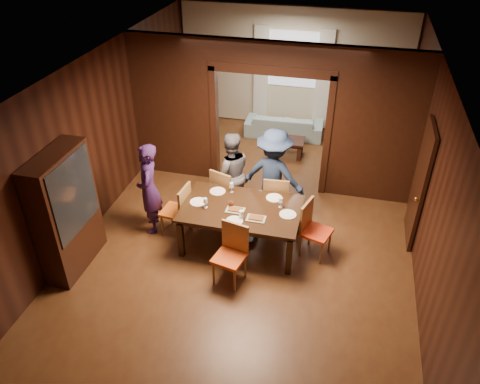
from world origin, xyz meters
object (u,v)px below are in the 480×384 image
(person_purple, at_px, (149,189))
(chair_near, at_px, (229,256))
(chair_right, at_px, (317,231))
(hutch, at_px, (66,212))
(chair_left, at_px, (175,209))
(person_grey, at_px, (230,173))
(person_navy, at_px, (274,175))
(chair_far_l, at_px, (227,191))
(dining_table, at_px, (241,226))
(coffee_table, at_px, (286,147))
(chair_far_r, at_px, (276,198))
(sofa, at_px, (284,125))

(person_purple, height_order, chair_near, person_purple)
(chair_right, bearing_deg, hutch, 124.47)
(chair_left, relative_size, chair_right, 1.00)
(person_grey, distance_m, person_navy, 0.80)
(chair_right, bearing_deg, person_navy, 62.23)
(person_purple, height_order, chair_right, person_purple)
(person_purple, relative_size, person_navy, 0.95)
(person_navy, bearing_deg, chair_far_l, 19.48)
(dining_table, bearing_deg, chair_right, 2.02)
(dining_table, bearing_deg, coffee_table, 85.97)
(dining_table, relative_size, chair_left, 1.99)
(chair_far_r, bearing_deg, chair_near, 71.81)
(person_grey, distance_m, chair_far_l, 0.33)
(person_purple, bearing_deg, dining_table, 67.13)
(person_grey, bearing_deg, chair_near, 79.30)
(person_purple, bearing_deg, coffee_table, 129.43)
(dining_table, relative_size, chair_far_r, 1.99)
(coffee_table, relative_size, chair_left, 0.82)
(person_grey, distance_m, sofa, 3.38)
(person_grey, xyz_separation_m, person_navy, (0.79, -0.02, 0.08))
(person_grey, relative_size, dining_table, 0.82)
(person_navy, height_order, chair_left, person_navy)
(chair_near, height_order, hutch, hutch)
(chair_left, bearing_deg, chair_far_r, 121.20)
(person_navy, height_order, chair_far_l, person_navy)
(sofa, bearing_deg, hutch, 62.84)
(person_grey, xyz_separation_m, chair_far_r, (0.88, -0.13, -0.30))
(person_grey, distance_m, chair_near, 1.93)
(chair_right, distance_m, chair_near, 1.53)
(chair_right, xyz_separation_m, chair_near, (-1.21, -0.93, 0.00))
(sofa, relative_size, chair_far_r, 1.91)
(chair_far_r, bearing_deg, dining_table, 57.24)
(hutch, bearing_deg, chair_far_l, 43.65)
(sofa, bearing_deg, person_grey, 79.82)
(dining_table, distance_m, chair_left, 1.19)
(sofa, xyz_separation_m, chair_far_r, (0.42, -3.44, 0.21))
(person_grey, relative_size, hutch, 0.79)
(chair_near, bearing_deg, person_navy, 92.69)
(person_grey, relative_size, chair_far_r, 1.62)
(person_navy, bearing_deg, chair_near, 91.25)
(dining_table, bearing_deg, chair_far_r, 61.91)
(dining_table, bearing_deg, person_navy, 69.39)
(coffee_table, height_order, chair_left, chair_left)
(chair_right, height_order, hutch, hutch)
(chair_right, distance_m, hutch, 3.90)
(chair_far_r, xyz_separation_m, chair_near, (-0.41, -1.71, 0.00))
(chair_far_l, relative_size, chair_far_r, 1.00)
(coffee_table, height_order, chair_near, chair_near)
(hutch, bearing_deg, person_purple, 54.25)
(chair_left, height_order, hutch, hutch)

